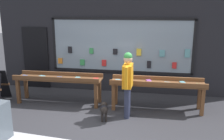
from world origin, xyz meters
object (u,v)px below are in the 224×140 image
Objects in this scene: display_table_left at (59,80)px; display_table_right at (157,85)px; person_browsing at (128,80)px; small_dog at (104,109)px.

display_table_right is at bearing -0.00° from display_table_left.
display_table_left is 1.50× the size of person_browsing.
display_table_left is 2.81m from display_table_right.
display_table_left is 4.81× the size of small_dog.
person_browsing is 3.20× the size of small_dog.
display_table_left is at bearing 180.00° from display_table_right.
display_table_right is at bearing -48.38° from person_browsing.
person_browsing is at bearing -77.47° from small_dog.
person_browsing is (2.08, -0.63, 0.29)m from display_table_left.
display_table_left is 1.00× the size of display_table_right.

